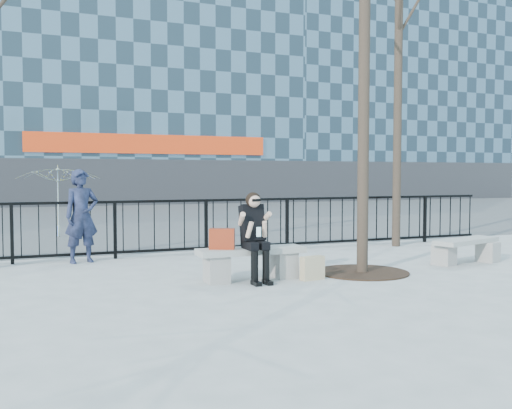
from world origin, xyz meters
name	(u,v)px	position (x,y,z in m)	size (l,w,h in m)	color
ground	(251,280)	(0.00, 0.00, 0.00)	(120.00, 120.00, 0.00)	gray
street_surface	(113,215)	(0.00, 15.00, 0.00)	(60.00, 23.00, 0.01)	#474747
railing	(196,227)	(0.00, 3.00, 0.55)	(14.00, 0.06, 1.10)	black
building_right	(374,52)	(20.00, 27.00, 10.30)	(16.20, 10.20, 20.60)	slate
tree_right	(399,8)	(4.50, 2.60, 5.24)	(2.80, 2.80, 7.00)	black
tree_grate	(362,272)	(1.90, -0.10, 0.01)	(1.50, 1.50, 0.02)	black
bench_main	(251,260)	(0.00, 0.00, 0.30)	(1.65, 0.46, 0.49)	gray
bench_second	(466,248)	(4.19, 0.06, 0.27)	(1.50, 0.42, 0.45)	gray
seated_woman	(255,237)	(0.00, -0.16, 0.67)	(0.50, 0.64, 1.34)	black
handbag	(222,239)	(-0.46, 0.02, 0.64)	(0.37, 0.18, 0.31)	maroon
shopping_bag	(312,268)	(0.86, -0.34, 0.18)	(0.38, 0.14, 0.36)	beige
standing_man	(82,216)	(-2.23, 2.73, 0.85)	(0.62, 0.41, 1.69)	black
vendor_umbrella	(59,201)	(-2.38, 7.32, 0.92)	(2.01, 2.06, 1.85)	#FBF237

